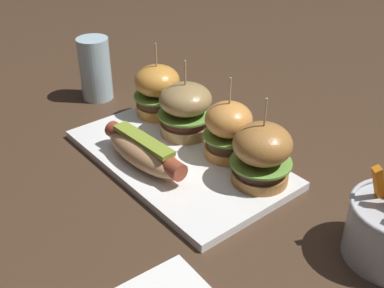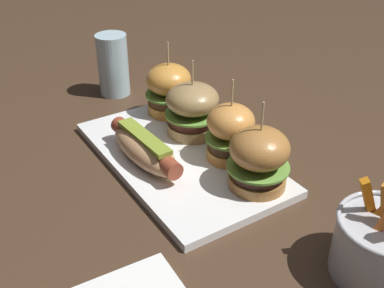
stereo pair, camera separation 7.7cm
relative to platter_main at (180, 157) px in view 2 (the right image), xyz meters
name	(u,v)px [view 2 (the right image)]	position (x,y,z in m)	size (l,w,h in m)	color
ground_plane	(180,161)	(0.00, 0.00, -0.01)	(3.00, 3.00, 0.00)	#422D1E
platter_main	(180,157)	(0.00, 0.00, 0.00)	(0.39, 0.22, 0.01)	white
hot_dog	(145,148)	(-0.01, -0.06, 0.03)	(0.19, 0.07, 0.05)	tan
slider_far_left	(169,88)	(-0.14, 0.06, 0.06)	(0.09, 0.09, 0.14)	#CE8936
slider_center_left	(192,109)	(-0.05, 0.06, 0.06)	(0.10, 0.10, 0.14)	#9B7C4C
slider_center_right	(230,132)	(0.05, 0.07, 0.06)	(0.08, 0.08, 0.14)	#D58D42
slider_far_right	(259,158)	(0.14, 0.05, 0.06)	(0.10, 0.10, 0.14)	#AC7237
fries_bucket	(384,245)	(0.35, 0.08, 0.04)	(0.12, 0.12, 0.14)	#B7BABF
water_glass	(113,65)	(-0.31, 0.02, 0.06)	(0.07, 0.07, 0.13)	silver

